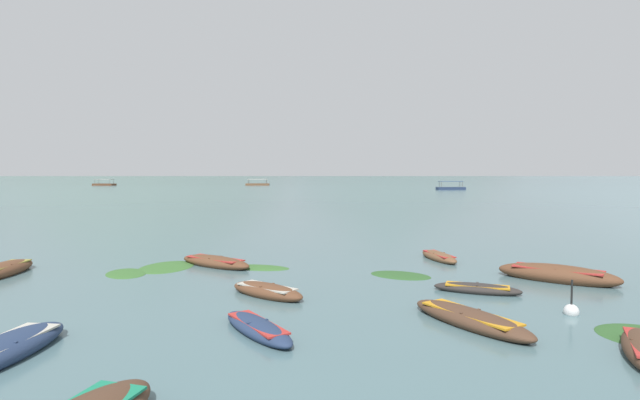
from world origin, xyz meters
The scene contains 21 objects.
ground_plane centered at (0.00, 1500.00, 0.00)m, with size 6000.00×6000.00×0.00m, color slate.
mountain_1 centered at (-709.22, 2133.90, 273.10)m, with size 1537.52×1537.52×546.21m, color #56665B.
mountain_2 centered at (386.70, 2284.16, 182.45)m, with size 1305.93×1305.93×364.90m, color #4C5B56.
mountain_3 centered at (1553.90, 2229.76, 184.09)m, with size 1614.95×1614.95×368.18m, color slate.
rowboat_1 centered at (-7.45, 7.09, 0.19)m, with size 1.95×4.28×0.62m.
rowboat_2 centered at (-13.27, 16.58, 0.21)m, with size 1.27×4.04×0.67m.
rowboat_3 centered at (-1.66, 8.78, 0.14)m, with size 2.60×3.39×0.45m.
rowboat_4 centered at (-4.59, 18.40, 0.19)m, with size 4.10×3.49×0.59m.
rowboat_7 centered at (4.33, 9.31, 0.18)m, with size 3.07×4.26×0.57m.
rowboat_8 centered at (6.33, 19.68, 0.16)m, with size 1.54×3.36×0.50m.
rowboat_9 centered at (-1.72, 12.77, 0.17)m, with size 3.14×2.87×0.55m.
rowboat_10 centered at (9.79, 14.83, 0.25)m, with size 4.50×3.95×0.82m.
rowboat_13 centered at (5.88, 13.03, 0.13)m, with size 3.18×1.94×0.42m.
ferry_0 centered at (-75.67, 178.03, 0.45)m, with size 8.44×4.76×2.54m.
ferry_1 centered at (-18.56, 178.64, 0.45)m, with size 8.89×3.45×2.54m.
ferry_2 centered at (39.22, 125.80, 0.45)m, with size 7.70×2.90×2.54m.
mooring_buoy centered at (7.79, 10.24, 0.11)m, with size 0.45×0.45×1.20m.
weed_patch_1 centered at (3.66, 16.02, 0.00)m, with size 1.68×2.61×0.14m, color #2D5628.
weed_patch_3 centered at (-6.78, 18.14, 0.00)m, with size 3.15×2.30×0.14m, color #38662D.
weed_patch_4 centered at (-2.58, 17.89, 0.00)m, with size 3.05×1.35×0.14m, color #38662D.
weed_patch_5 centered at (-8.12, 16.75, 0.00)m, with size 2.33×1.65×0.14m, color #38662D.
Camera 1 is at (-0.36, -4.04, 4.30)m, focal length 27.00 mm.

